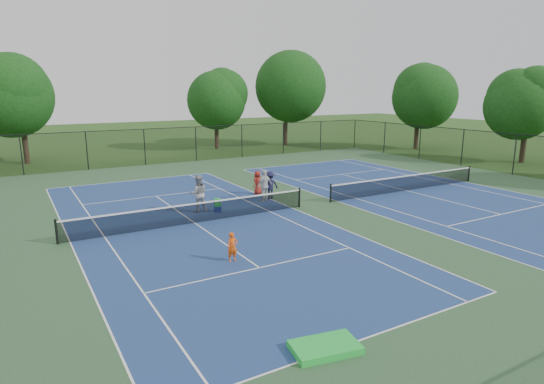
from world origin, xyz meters
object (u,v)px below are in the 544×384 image
tree_side_e (419,93)px  bystander_c (258,183)px  tree_back_a (19,91)px  instructor (198,194)px  tree_back_d (286,83)px  tree_back_c (216,96)px  ball_crate (218,209)px  ball_hopper (217,202)px  bystander_a (265,185)px  child_player (232,247)px  bystander_b (270,185)px  tree_side_f (529,101)px

tree_side_e → bystander_c: (-24.51, -10.15, -5.09)m
tree_back_a → instructor: size_ratio=4.72×
tree_back_d → tree_back_c: bearing=172.9°
ball_crate → ball_hopper: ball_hopper is taller
bystander_a → bystander_c: bearing=-120.3°
tree_back_a → ball_hopper: (7.77, -22.64, -5.54)m
child_player → instructor: bearing=77.9°
tree_side_e → ball_crate: bearing=-155.9°
bystander_a → ball_crate: 3.41m
bystander_b → bystander_c: (-0.08, 1.34, -0.09)m
tree_back_d → bystander_c: size_ratio=7.21×
instructor → ball_hopper: bearing=162.9°
tree_back_d → bystander_a: bearing=-124.4°
tree_back_d → bystander_b: size_ratio=6.41×
tree_side_f → ball_crate: 29.72m
child_player → bystander_a: (5.55, 7.45, 0.35)m
tree_back_a → tree_side_f: tree_back_a is taller
tree_side_e → instructor: bearing=-157.3°
bystander_b → tree_side_f: bearing=-176.4°
tree_side_f → child_player: (-31.54, -8.32, -4.70)m
tree_back_d → ball_crate: 29.82m
ball_hopper → instructor: bearing=150.6°
tree_back_c → bystander_a: bearing=-107.0°
tree_side_f → child_player: 32.95m
child_player → instructor: 7.32m
tree_back_a → child_player: (5.46, -29.32, -5.48)m
tree_back_d → tree_side_f: (11.00, -21.00, -1.57)m
bystander_b → bystander_c: size_ratio=1.12×
tree_back_c → bystander_a: (-6.99, -22.87, -4.57)m
tree_back_c → instructor: bearing=-115.5°
instructor → tree_side_f: bearing=-165.5°
tree_back_d → child_player: 36.34m
tree_side_e → child_player: bearing=-147.7°
tree_back_c → tree_side_f: 29.07m
tree_back_c → child_player: tree_back_c is taller
child_player → tree_back_a: bearing=100.0°
bystander_a → ball_crate: bystander_a is taller
instructor → bystander_b: size_ratio=1.20×
tree_back_a → tree_side_e: (36.00, -10.00, -0.23)m
tree_side_e → tree_side_f: bearing=-84.8°
child_player → instructor: (1.47, 7.16, 0.41)m
child_player → bystander_a: 9.30m
tree_back_a → tree_side_f: (37.00, -21.00, -0.79)m
tree_back_d → tree_side_f: size_ratio=1.28×
tree_side_f → child_player: bearing=-165.2°
instructor → bystander_a: bearing=-163.6°
tree_back_d → ball_crate: tree_back_d is taller
tree_side_f → bystander_a: size_ratio=4.46×
instructor → bystander_c: (4.56, 2.02, -0.25)m
ball_hopper → tree_back_c: bearing=66.6°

